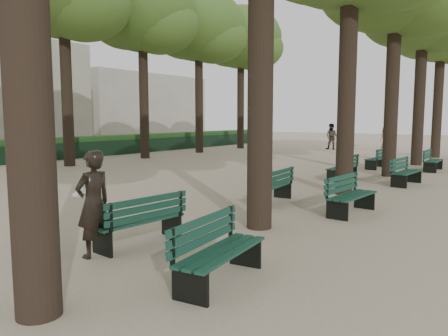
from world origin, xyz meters
The scene contains 20 objects.
ground centered at (0.00, 0.00, 0.00)m, with size 120.00×120.00×0.00m, color #BAA68D.
tree_central_4 centered at (1.50, 18.00, 7.65)m, with size 6.00×6.00×9.95m.
tree_central_5 centered at (1.50, 23.00, 7.65)m, with size 6.00×6.00×9.95m.
tree_far_3 centered at (-12.00, 13.00, 8.14)m, with size 6.00×6.00×10.45m.
tree_far_4 centered at (-12.00, 18.00, 8.14)m, with size 6.00×6.00×10.45m.
tree_far_5 centered at (-12.00, 23.00, 8.14)m, with size 6.00×6.00×10.45m.
bench_left_0 centered at (0.37, 0.68, 0.27)m, with size 0.73×1.85×0.92m.
bench_left_1 centered at (0.37, 5.56, 0.27)m, with size 0.74×1.85×0.92m.
bench_left_2 centered at (0.37, 10.94, 0.27)m, with size 0.64×1.82×0.92m.
bench_left_3 centered at (0.37, 15.38, 0.27)m, with size 0.67×1.83×0.92m.
bench_right_0 centered at (2.63, 0.05, 0.27)m, with size 0.77×1.85×0.92m.
bench_right_1 centered at (2.63, 5.41, 0.27)m, with size 0.71×1.84×0.92m.
bench_right_2 centered at (2.63, 10.96, 0.27)m, with size 0.72×1.84×0.92m.
bench_right_3 centered at (2.63, 15.84, 0.27)m, with size 0.59×1.80×0.92m.
man_with_map centered at (0.24, -0.21, 0.89)m, with size 0.63×0.73×1.78m.
pedestrian_d centered at (-3.15, 29.73, 0.82)m, with size 0.80×0.33×1.64m, color #262628.
pedestrian_a centered at (-5.79, 25.56, 0.94)m, with size 0.92×0.38×1.89m, color #262628.
fence centered at (-15.00, 11.00, 0.45)m, with size 0.08×42.00×0.90m, color black.
hedge centered at (-15.70, 11.00, 0.60)m, with size 1.20×42.00×1.20m, color #1B4518.
building_far centered at (-33.00, 30.00, 3.50)m, with size 12.00×16.00×7.00m, color #B7B2A3.
Camera 1 is at (6.05, -4.72, 2.29)m, focal length 35.00 mm.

